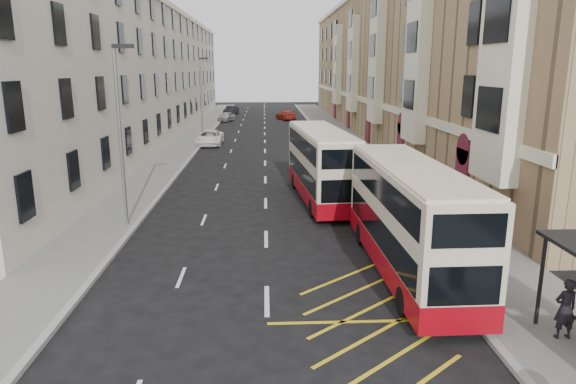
{
  "coord_description": "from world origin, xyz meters",
  "views": [
    {
      "loc": [
        -0.01,
        -10.93,
        7.16
      ],
      "look_at": [
        0.91,
        9.19,
        2.27
      ],
      "focal_mm": 32.0,
      "sensor_mm": 36.0,
      "label": 1
    }
  ],
  "objects_px": {
    "pedestrian_near": "(565,309)",
    "pedestrian_far": "(446,241)",
    "car_silver": "(226,117)",
    "double_decker_rear": "(321,165)",
    "street_lamp_far": "(201,93)",
    "car_red": "(286,115)",
    "street_lamp_near": "(121,127)",
    "double_decker_front": "(409,219)",
    "car_dark": "(231,110)",
    "white_van": "(210,138)"
  },
  "relations": [
    {
      "from": "street_lamp_near",
      "to": "pedestrian_near",
      "type": "bearing_deg",
      "value": -37.49
    },
    {
      "from": "street_lamp_far",
      "to": "pedestrian_far",
      "type": "relative_size",
      "value": 4.16
    },
    {
      "from": "double_decker_front",
      "to": "pedestrian_near",
      "type": "relative_size",
      "value": 5.93
    },
    {
      "from": "white_van",
      "to": "car_silver",
      "type": "relative_size",
      "value": 1.33
    },
    {
      "from": "car_silver",
      "to": "double_decker_rear",
      "type": "bearing_deg",
      "value": -61.97
    },
    {
      "from": "car_red",
      "to": "street_lamp_near",
      "type": "bearing_deg",
      "value": 60.97
    },
    {
      "from": "double_decker_front",
      "to": "pedestrian_far",
      "type": "relative_size",
      "value": 5.17
    },
    {
      "from": "street_lamp_near",
      "to": "double_decker_rear",
      "type": "bearing_deg",
      "value": 25.4
    },
    {
      "from": "street_lamp_near",
      "to": "pedestrian_near",
      "type": "height_order",
      "value": "street_lamp_near"
    },
    {
      "from": "double_decker_front",
      "to": "pedestrian_far",
      "type": "bearing_deg",
      "value": 7.38
    },
    {
      "from": "pedestrian_near",
      "to": "car_dark",
      "type": "distance_m",
      "value": 70.35
    },
    {
      "from": "street_lamp_near",
      "to": "car_red",
      "type": "height_order",
      "value": "street_lamp_near"
    },
    {
      "from": "car_silver",
      "to": "car_red",
      "type": "xyz_separation_m",
      "value": [
        8.22,
        2.12,
        0.01
      ]
    },
    {
      "from": "car_red",
      "to": "street_lamp_far",
      "type": "bearing_deg",
      "value": 46.31
    },
    {
      "from": "double_decker_front",
      "to": "car_dark",
      "type": "height_order",
      "value": "double_decker_front"
    },
    {
      "from": "double_decker_rear",
      "to": "pedestrian_far",
      "type": "height_order",
      "value": "double_decker_rear"
    },
    {
      "from": "pedestrian_near",
      "to": "car_dark",
      "type": "xyz_separation_m",
      "value": [
        -13.05,
        69.12,
        -0.31
      ]
    },
    {
      "from": "pedestrian_far",
      "to": "white_van",
      "type": "bearing_deg",
      "value": -60.54
    },
    {
      "from": "street_lamp_far",
      "to": "pedestrian_near",
      "type": "distance_m",
      "value": 43.44
    },
    {
      "from": "white_van",
      "to": "street_lamp_far",
      "type": "bearing_deg",
      "value": 105.93
    },
    {
      "from": "street_lamp_far",
      "to": "double_decker_rear",
      "type": "height_order",
      "value": "street_lamp_far"
    },
    {
      "from": "street_lamp_near",
      "to": "double_decker_rear",
      "type": "distance_m",
      "value": 10.73
    },
    {
      "from": "white_van",
      "to": "car_red",
      "type": "xyz_separation_m",
      "value": [
        8.22,
        24.09,
        -0.05
      ]
    },
    {
      "from": "double_decker_front",
      "to": "pedestrian_near",
      "type": "bearing_deg",
      "value": -60.68
    },
    {
      "from": "double_decker_rear",
      "to": "car_dark",
      "type": "distance_m",
      "value": 54.42
    },
    {
      "from": "street_lamp_far",
      "to": "car_silver",
      "type": "distance_m",
      "value": 18.17
    },
    {
      "from": "street_lamp_far",
      "to": "car_silver",
      "type": "xyz_separation_m",
      "value": [
        1.15,
        17.69,
        -4.0
      ]
    },
    {
      "from": "white_van",
      "to": "car_red",
      "type": "bearing_deg",
      "value": 72.06
    },
    {
      "from": "pedestrian_far",
      "to": "car_red",
      "type": "xyz_separation_m",
      "value": [
        -3.43,
        55.59,
        -0.47
      ]
    },
    {
      "from": "street_lamp_near",
      "to": "car_red",
      "type": "bearing_deg",
      "value": 79.35
    },
    {
      "from": "pedestrian_near",
      "to": "white_van",
      "type": "relative_size",
      "value": 0.34
    },
    {
      "from": "pedestrian_far",
      "to": "car_dark",
      "type": "relative_size",
      "value": 0.47
    },
    {
      "from": "double_decker_front",
      "to": "street_lamp_far",
      "type": "bearing_deg",
      "value": 106.63
    },
    {
      "from": "pedestrian_far",
      "to": "white_van",
      "type": "xyz_separation_m",
      "value": [
        -11.64,
        31.5,
        -0.42
      ]
    },
    {
      "from": "double_decker_rear",
      "to": "car_red",
      "type": "bearing_deg",
      "value": 85.33
    },
    {
      "from": "white_van",
      "to": "car_dark",
      "type": "xyz_separation_m",
      "value": [
        0.0,
        32.52,
        -0.01
      ]
    },
    {
      "from": "car_silver",
      "to": "street_lamp_far",
      "type": "bearing_deg",
      "value": -76.49
    },
    {
      "from": "white_van",
      "to": "double_decker_front",
      "type": "bearing_deg",
      "value": -71.27
    },
    {
      "from": "street_lamp_far",
      "to": "car_red",
      "type": "bearing_deg",
      "value": 64.69
    },
    {
      "from": "pedestrian_near",
      "to": "pedestrian_far",
      "type": "xyz_separation_m",
      "value": [
        -1.4,
        5.11,
        0.12
      ]
    },
    {
      "from": "pedestrian_near",
      "to": "pedestrian_far",
      "type": "height_order",
      "value": "pedestrian_far"
    },
    {
      "from": "double_decker_front",
      "to": "double_decker_rear",
      "type": "xyz_separation_m",
      "value": [
        -1.95,
        10.46,
        -0.01
      ]
    },
    {
      "from": "pedestrian_far",
      "to": "street_lamp_far",
      "type": "bearing_deg",
      "value": -61.15
    },
    {
      "from": "double_decker_rear",
      "to": "car_red",
      "type": "relative_size",
      "value": 2.25
    },
    {
      "from": "double_decker_front",
      "to": "car_silver",
      "type": "distance_m",
      "value": 54.66
    },
    {
      "from": "street_lamp_near",
      "to": "white_van",
      "type": "xyz_separation_m",
      "value": [
        1.15,
        25.72,
        -3.94
      ]
    },
    {
      "from": "car_red",
      "to": "car_silver",
      "type": "bearing_deg",
      "value": -3.95
    },
    {
      "from": "double_decker_front",
      "to": "double_decker_rear",
      "type": "bearing_deg",
      "value": 99.7
    },
    {
      "from": "double_decker_front",
      "to": "car_red",
      "type": "distance_m",
      "value": 55.85
    },
    {
      "from": "double_decker_front",
      "to": "double_decker_rear",
      "type": "relative_size",
      "value": 0.99
    }
  ]
}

